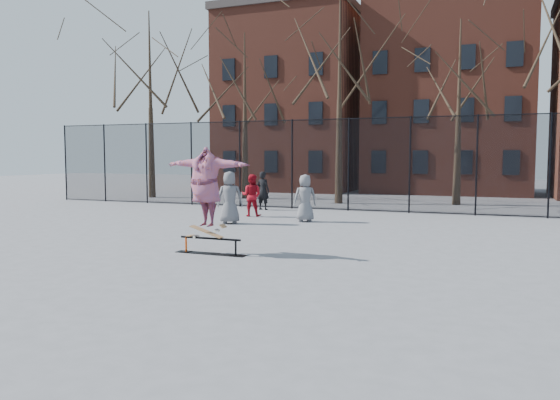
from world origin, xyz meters
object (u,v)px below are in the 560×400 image
at_px(skate_rail, 210,247).
at_px(bystander_black, 263,191).
at_px(bystander_extra, 305,198).
at_px(bystander_grey, 230,198).
at_px(skater, 206,193).
at_px(skateboard, 206,235).
at_px(bystander_red, 252,195).

relative_size(skate_rail, bystander_black, 1.09).
bearing_deg(bystander_extra, bystander_grey, 3.55).
relative_size(skater, bystander_grey, 1.28).
bearing_deg(skateboard, bystander_grey, 111.64).
height_order(skater, bystander_black, skater).
distance_m(skate_rail, bystander_grey, 5.98).
distance_m(skate_rail, skater, 1.32).
distance_m(bystander_grey, bystander_extra, 2.73).
bearing_deg(bystander_grey, skateboard, 89.55).
bearing_deg(bystander_red, bystander_black, -83.14).
relative_size(bystander_black, bystander_red, 1.02).
bearing_deg(skateboard, bystander_red, 107.23).
xyz_separation_m(bystander_grey, bystander_black, (-0.90, 4.95, -0.07)).
distance_m(bystander_black, bystander_red, 2.63).
bearing_deg(skater, skate_rail, 6.04).
relative_size(skate_rail, skater, 0.78).
bearing_deg(skate_rail, skater, 180.00).
distance_m(skater, bystander_black, 10.89).
height_order(skater, bystander_extra, skater).
height_order(skateboard, bystander_black, bystander_black).
distance_m(skateboard, bystander_extra, 7.02).
height_order(skateboard, bystander_grey, bystander_grey).
bearing_deg(bystander_extra, skater, 58.69).
height_order(bystander_grey, bystander_black, bystander_grey).
bearing_deg(bystander_extra, bystander_red, -49.64).
xyz_separation_m(skateboard, bystander_grey, (-2.17, 5.48, 0.46)).
xyz_separation_m(skateboard, bystander_red, (-2.44, 7.88, 0.36)).
bearing_deg(bystander_extra, skate_rail, 59.56).
distance_m(skate_rail, bystander_extra, 7.04).
relative_size(bystander_grey, bystander_extra, 1.07).
bearing_deg(skateboard, bystander_extra, 89.33).
distance_m(skate_rail, bystander_black, 10.92).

